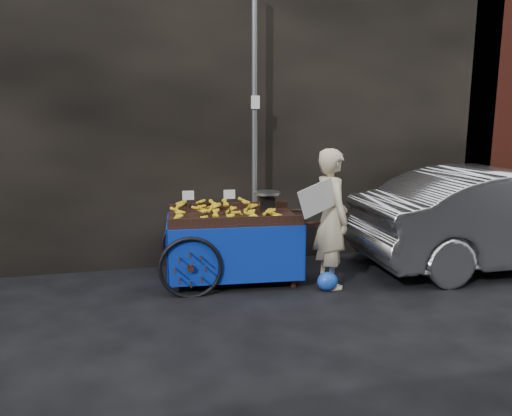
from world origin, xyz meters
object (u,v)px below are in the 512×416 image
object	(u,v)px
vendor	(331,218)
plastic_bag	(328,281)
banana_cart	(229,223)
parked_car	(506,218)

from	to	relation	value
vendor	plastic_bag	world-z (taller)	vendor
banana_cart	parked_car	world-z (taller)	parked_car
banana_cart	parked_car	bearing A→B (deg)	0.12
banana_cart	parked_car	size ratio (longest dim) A/B	0.55
banana_cart	vendor	distance (m)	1.37
vendor	parked_car	size ratio (longest dim) A/B	0.41
banana_cart	vendor	xyz separation A→B (m)	(1.25, -0.53, 0.11)
parked_car	plastic_bag	bearing A→B (deg)	98.06
banana_cart	vendor	size ratio (longest dim) A/B	1.36
banana_cart	vendor	world-z (taller)	vendor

